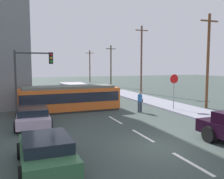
% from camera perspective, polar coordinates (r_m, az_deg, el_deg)
% --- Properties ---
extents(ground_plane, '(120.00, 120.00, 0.00)m').
position_cam_1_polar(ground_plane, '(20.62, -3.35, -4.83)').
color(ground_plane, '#3A4742').
extents(sidewalk_curb_right, '(3.20, 36.00, 0.14)m').
position_cam_1_polar(sidewalk_curb_right, '(20.36, 18.92, -5.07)').
color(sidewalk_curb_right, gray).
rests_on(sidewalk_curb_right, ground).
extents(lane_stripe_0, '(0.16, 2.40, 0.01)m').
position_cam_1_polar(lane_stripe_0, '(10.24, 18.13, -16.14)').
color(lane_stripe_0, silver).
rests_on(lane_stripe_0, ground).
extents(lane_stripe_1, '(0.16, 2.40, 0.01)m').
position_cam_1_polar(lane_stripe_1, '(13.40, 7.15, -10.64)').
color(lane_stripe_1, silver).
rests_on(lane_stripe_1, ground).
extents(lane_stripe_2, '(0.16, 2.40, 0.01)m').
position_cam_1_polar(lane_stripe_2, '(16.92, 0.75, -7.14)').
color(lane_stripe_2, silver).
rests_on(lane_stripe_2, ground).
extents(lane_stripe_3, '(0.16, 2.40, 0.01)m').
position_cam_1_polar(lane_stripe_3, '(26.82, -7.53, -2.41)').
color(lane_stripe_3, silver).
rests_on(lane_stripe_3, ground).
extents(lane_stripe_4, '(0.16, 2.40, 0.01)m').
position_cam_1_polar(lane_stripe_4, '(32.64, -9.95, -1.00)').
color(lane_stripe_4, silver).
rests_on(lane_stripe_4, ground).
extents(streetcar_tram, '(8.21, 2.77, 2.09)m').
position_cam_1_polar(streetcar_tram, '(20.38, -10.08, -1.96)').
color(streetcar_tram, orange).
rests_on(streetcar_tram, ground).
extents(city_bus, '(2.67, 5.11, 1.76)m').
position_cam_1_polar(city_bus, '(26.89, -8.84, -0.25)').
color(city_bus, '#BDB1C0').
rests_on(city_bus, ground).
extents(pedestrian_crossing, '(0.47, 0.36, 1.67)m').
position_cam_1_polar(pedestrian_crossing, '(19.61, 6.57, -2.61)').
color(pedestrian_crossing, '#2D3444').
rests_on(pedestrian_crossing, ground).
extents(parked_sedan_near, '(2.08, 4.10, 1.19)m').
position_cam_1_polar(parked_sedan_near, '(9.57, -15.17, -13.67)').
color(parked_sedan_near, '#34653D').
rests_on(parked_sedan_near, ground).
extents(parked_sedan_mid, '(2.17, 4.21, 1.19)m').
position_cam_1_polar(parked_sedan_mid, '(15.90, -18.07, -5.98)').
color(parked_sedan_mid, '#C9B0C9').
rests_on(parked_sedan_mid, ground).
extents(parked_sedan_far, '(2.09, 4.34, 1.19)m').
position_cam_1_polar(parked_sedan_far, '(24.05, -17.94, -2.08)').
color(parked_sedan_far, navy).
rests_on(parked_sedan_far, ground).
extents(stop_sign, '(0.76, 0.07, 2.88)m').
position_cam_1_polar(stop_sign, '(20.83, 14.32, 1.20)').
color(stop_sign, gray).
rests_on(stop_sign, sidewalk_curb_right).
extents(traffic_light_mast, '(2.67, 0.33, 4.83)m').
position_cam_1_polar(traffic_light_mast, '(18.34, -18.40, 4.23)').
color(traffic_light_mast, '#333333').
rests_on(traffic_light_mast, ground).
extents(utility_pole_near, '(1.80, 0.24, 8.13)m').
position_cam_1_polar(utility_pole_near, '(22.75, 21.54, 6.51)').
color(utility_pole_near, brown).
rests_on(utility_pole_near, ground).
extents(utility_pole_mid, '(1.80, 0.24, 8.98)m').
position_cam_1_polar(utility_pole_mid, '(33.17, 6.90, 7.24)').
color(utility_pole_mid, brown).
rests_on(utility_pole_mid, ground).
extents(utility_pole_far, '(1.80, 0.24, 7.25)m').
position_cam_1_polar(utility_pole_far, '(43.46, -0.26, 5.75)').
color(utility_pole_far, brown).
rests_on(utility_pole_far, ground).
extents(utility_pole_distant, '(1.80, 0.24, 7.06)m').
position_cam_1_polar(utility_pole_distant, '(54.80, -5.22, 5.62)').
color(utility_pole_distant, brown).
rests_on(utility_pole_distant, ground).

